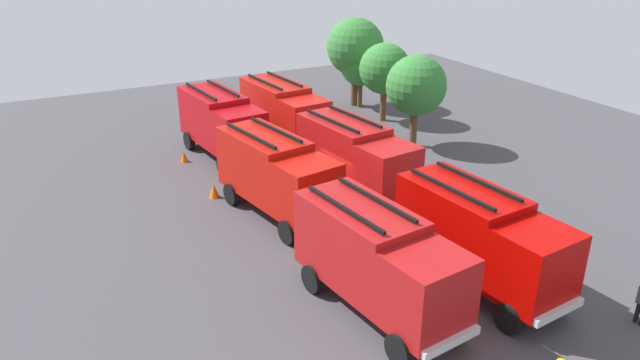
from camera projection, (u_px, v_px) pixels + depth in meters
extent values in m
plane|color=#423F44|center=(320.00, 206.00, 29.37)|extent=(54.72, 54.72, 0.00)
cube|color=#AC0A10|center=(240.00, 134.00, 32.90)|extent=(2.45, 2.71, 2.60)
cube|color=#8C9EAD|center=(249.00, 134.00, 31.97)|extent=(0.30, 2.12, 1.46)
cube|color=#AC0A10|center=(214.00, 116.00, 35.53)|extent=(5.03, 2.98, 2.90)
cube|color=black|center=(223.00, 88.00, 35.25)|extent=(4.31, 0.57, 0.12)
cube|color=black|center=(201.00, 91.00, 34.56)|extent=(4.31, 0.57, 0.12)
cube|color=silver|center=(251.00, 160.00, 32.44)|extent=(0.45, 2.38, 0.28)
cylinder|color=black|center=(262.00, 157.00, 33.97)|extent=(1.13, 0.46, 1.10)
cylinder|color=black|center=(223.00, 166.00, 32.76)|extent=(1.13, 0.46, 1.10)
cylinder|color=black|center=(225.00, 134.00, 37.73)|extent=(1.13, 0.46, 1.10)
cylinder|color=black|center=(189.00, 141.00, 36.52)|extent=(1.13, 0.46, 1.10)
cube|color=#B71209|center=(307.00, 191.00, 25.97)|extent=(2.59, 2.83, 2.60)
cube|color=#8C9EAD|center=(322.00, 192.00, 25.07)|extent=(0.43, 2.11, 1.46)
cube|color=#B71209|center=(264.00, 164.00, 28.48)|extent=(5.15, 3.27, 2.90)
cube|color=black|center=(275.00, 129.00, 28.23)|extent=(4.28, 0.84, 0.12)
cube|color=black|center=(250.00, 135.00, 27.47)|extent=(4.28, 0.84, 0.12)
cube|color=silver|center=(324.00, 225.00, 25.55)|extent=(0.59, 2.38, 0.28)
cylinder|color=black|center=(332.00, 217.00, 27.10)|extent=(1.14, 0.53, 1.10)
cylinder|color=black|center=(288.00, 232.00, 25.78)|extent=(1.14, 0.53, 1.10)
cylinder|color=black|center=(273.00, 182.00, 30.69)|extent=(1.14, 0.53, 1.10)
cylinder|color=black|center=(232.00, 194.00, 29.37)|extent=(1.14, 0.53, 1.10)
cube|color=#AA1415|center=(427.00, 293.00, 18.85)|extent=(2.48, 2.75, 2.60)
cube|color=#8C9EAD|center=(452.00, 300.00, 17.93)|extent=(0.33, 2.12, 1.46)
cube|color=#AA1415|center=(359.00, 243.00, 21.45)|extent=(5.06, 3.06, 2.90)
cube|color=black|center=(376.00, 199.00, 21.18)|extent=(4.30, 0.64, 0.12)
cube|color=black|center=(344.00, 208.00, 20.47)|extent=(4.30, 0.64, 0.12)
cube|color=silver|center=(451.00, 342.00, 18.40)|extent=(0.48, 2.38, 0.28)
cylinder|color=black|center=(454.00, 323.00, 19.94)|extent=(1.13, 0.48, 1.10)
cylinder|color=black|center=(400.00, 350.00, 18.70)|extent=(1.13, 0.48, 1.10)
cylinder|color=black|center=(363.00, 260.00, 23.65)|extent=(1.13, 0.48, 1.10)
cylinder|color=black|center=(313.00, 279.00, 22.41)|extent=(1.13, 0.48, 1.10)
cube|color=#B8140D|center=(304.00, 122.00, 34.92)|extent=(2.43, 2.70, 2.60)
cube|color=#8C9EAD|center=(314.00, 121.00, 33.99)|extent=(0.28, 2.12, 1.46)
cube|color=#B8140D|center=(275.00, 105.00, 37.56)|extent=(5.02, 2.95, 2.90)
cube|color=black|center=(284.00, 79.00, 37.28)|extent=(4.31, 0.53, 0.12)
cube|color=black|center=(265.00, 82.00, 36.59)|extent=(4.31, 0.53, 0.12)
cube|color=silver|center=(315.00, 146.00, 34.45)|extent=(0.43, 2.38, 0.28)
cylinder|color=black|center=(323.00, 144.00, 35.98)|extent=(1.13, 0.45, 1.10)
cylinder|color=black|center=(289.00, 151.00, 34.78)|extent=(1.13, 0.45, 1.10)
cylinder|color=black|center=(283.00, 123.00, 39.76)|extent=(1.13, 0.45, 1.10)
cylinder|color=black|center=(251.00, 129.00, 38.56)|extent=(1.13, 0.45, 1.10)
cube|color=#AC1414|center=(388.00, 173.00, 27.85)|extent=(2.50, 2.76, 2.60)
cube|color=#8C9EAD|center=(403.00, 174.00, 26.93)|extent=(0.35, 2.12, 1.46)
cube|color=#AC1414|center=(343.00, 148.00, 30.43)|extent=(5.08, 3.09, 2.90)
cube|color=black|center=(354.00, 116.00, 30.17)|extent=(4.30, 0.67, 0.12)
cube|color=black|center=(332.00, 121.00, 29.45)|extent=(4.30, 0.67, 0.12)
cube|color=silver|center=(404.00, 204.00, 27.40)|extent=(0.50, 2.38, 0.28)
cylinder|color=black|center=(408.00, 198.00, 28.94)|extent=(1.14, 0.49, 1.10)
cylinder|color=black|center=(369.00, 211.00, 27.69)|extent=(1.14, 0.49, 1.10)
cylinder|color=black|center=(347.00, 167.00, 32.64)|extent=(1.14, 0.49, 1.10)
cylinder|color=black|center=(310.00, 176.00, 31.38)|extent=(1.14, 0.49, 1.10)
cube|color=#B20502|center=(534.00, 266.00, 20.30)|extent=(2.43, 2.70, 2.60)
cube|color=#8C9EAD|center=(562.00, 272.00, 19.37)|extent=(0.28, 2.12, 1.46)
cube|color=#B20502|center=(460.00, 222.00, 22.94)|extent=(5.02, 2.94, 2.90)
cube|color=black|center=(477.00, 181.00, 22.66)|extent=(4.31, 0.53, 0.12)
cube|color=black|center=(451.00, 189.00, 21.98)|extent=(4.31, 0.53, 0.12)
cube|color=silver|center=(559.00, 312.00, 19.84)|extent=(0.42, 2.38, 0.28)
cylinder|color=black|center=(555.00, 296.00, 21.36)|extent=(1.13, 0.45, 1.10)
cylinder|color=black|center=(509.00, 318.00, 20.17)|extent=(1.13, 0.45, 1.10)
cylinder|color=black|center=(456.00, 240.00, 25.14)|extent=(1.13, 0.45, 1.10)
cylinder|color=black|center=(413.00, 256.00, 23.95)|extent=(1.13, 0.45, 1.10)
cylinder|color=black|center=(637.00, 312.00, 20.75)|extent=(0.16, 0.16, 0.78)
cylinder|color=black|center=(375.00, 153.00, 34.98)|extent=(0.16, 0.16, 0.78)
cylinder|color=black|center=(372.00, 154.00, 34.85)|extent=(0.16, 0.16, 0.78)
cube|color=orange|center=(374.00, 142.00, 34.62)|extent=(0.32, 0.46, 0.68)
sphere|color=beige|center=(374.00, 134.00, 34.44)|extent=(0.22, 0.22, 0.22)
cylinder|color=orange|center=(374.00, 133.00, 34.41)|extent=(0.28, 0.28, 0.07)
cylinder|color=black|center=(246.00, 138.00, 37.32)|extent=(0.16, 0.16, 0.85)
cylinder|color=black|center=(246.00, 137.00, 37.51)|extent=(0.16, 0.16, 0.85)
cube|color=orange|center=(246.00, 125.00, 37.10)|extent=(0.48, 0.39, 0.74)
sphere|color=tan|center=(245.00, 118.00, 36.91)|extent=(0.24, 0.24, 0.24)
cylinder|color=orange|center=(245.00, 116.00, 36.87)|extent=(0.30, 0.30, 0.07)
cylinder|color=brown|center=(354.00, 88.00, 45.02)|extent=(0.53, 0.53, 2.63)
sphere|color=#337A33|center=(355.00, 47.00, 43.79)|extent=(4.20, 4.20, 4.20)
cylinder|color=brown|center=(360.00, 95.00, 44.72)|extent=(0.38, 0.38, 1.88)
sphere|color=#337A33|center=(361.00, 65.00, 43.84)|extent=(3.01, 3.01, 3.01)
cylinder|color=brown|center=(383.00, 105.00, 41.61)|extent=(0.44, 0.44, 2.18)
sphere|color=#337A33|center=(385.00, 69.00, 40.59)|extent=(3.48, 3.48, 3.48)
cylinder|color=brown|center=(413.00, 128.00, 36.83)|extent=(0.46, 0.46, 2.28)
sphere|color=#337A33|center=(416.00, 86.00, 35.76)|extent=(3.64, 3.64, 3.64)
cone|color=#F2600C|center=(184.00, 157.00, 34.69)|extent=(0.44, 0.44, 0.63)
cone|color=#F2600C|center=(407.00, 197.00, 29.59)|extent=(0.46, 0.46, 0.65)
cone|color=#F2600C|center=(214.00, 191.00, 30.19)|extent=(0.51, 0.51, 0.73)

